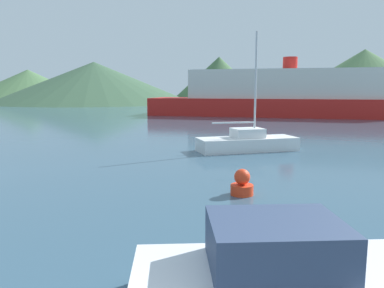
% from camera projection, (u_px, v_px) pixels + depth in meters
% --- Properties ---
extents(motorboat_near, '(6.60, 2.59, 2.16)m').
position_uv_depth(motorboat_near, '(337.00, 282.00, 6.16)').
color(motorboat_near, silver).
rests_on(motorboat_near, ground_plane).
extents(sailboat_inner, '(6.15, 3.62, 6.84)m').
position_uv_depth(sailboat_inner, '(247.00, 142.00, 21.97)').
color(sailboat_inner, white).
rests_on(sailboat_inner, ground_plane).
extents(ferry_distant, '(37.82, 15.20, 7.71)m').
position_uv_depth(ferry_distant, '(289.00, 96.00, 49.41)').
color(ferry_distant, red).
rests_on(ferry_distant, ground_plane).
extents(buoy_marker, '(0.79, 0.79, 0.90)m').
position_uv_depth(buoy_marker, '(242.00, 184.00, 12.81)').
color(buoy_marker, red).
rests_on(buoy_marker, ground_plane).
extents(hill_west, '(38.50, 38.50, 9.22)m').
position_uv_depth(hill_west, '(29.00, 85.00, 110.63)').
color(hill_west, '#476B42').
rests_on(hill_west, ground_plane).
extents(hill_central, '(51.47, 51.47, 10.52)m').
position_uv_depth(hill_central, '(94.00, 82.00, 97.43)').
color(hill_central, '#38563D').
rests_on(hill_central, ground_plane).
extents(hill_east, '(27.80, 27.80, 12.64)m').
position_uv_depth(hill_east, '(219.00, 79.00, 106.85)').
color(hill_east, '#476B42').
rests_on(hill_east, ground_plane).
extents(hill_far_east, '(47.57, 47.57, 14.67)m').
position_uv_depth(hill_far_east, '(364.00, 76.00, 106.22)').
color(hill_far_east, '#476B42').
rests_on(hill_far_east, ground_plane).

